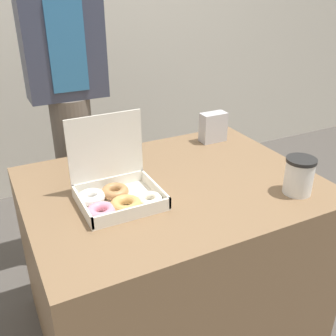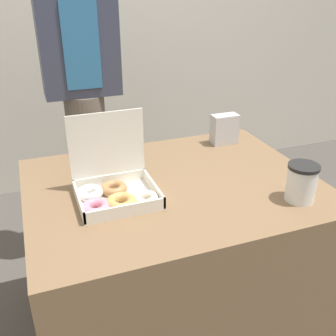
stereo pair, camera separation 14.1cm
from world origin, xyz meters
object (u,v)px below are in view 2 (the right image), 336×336
(coffee_cup, at_px, (301,183))
(donut_box, at_px, (113,189))
(napkin_holder, at_px, (224,129))
(person_customer, at_px, (81,74))

(coffee_cup, bearing_deg, donut_box, 159.41)
(napkin_holder, relative_size, person_customer, 0.08)
(coffee_cup, height_order, person_customer, person_customer)
(napkin_holder, bearing_deg, coffee_cup, -89.69)
(napkin_holder, bearing_deg, person_customer, 148.85)
(coffee_cup, relative_size, person_customer, 0.08)
(coffee_cup, xyz_separation_m, person_customer, (-0.58, 0.90, 0.22))
(coffee_cup, distance_m, person_customer, 1.09)
(person_customer, bearing_deg, coffee_cup, -57.31)
(person_customer, bearing_deg, napkin_holder, -31.15)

